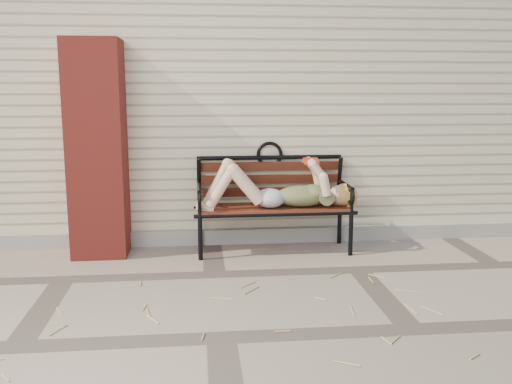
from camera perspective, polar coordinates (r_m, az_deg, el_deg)
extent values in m
plane|color=gray|center=(5.09, 10.22, -7.66)|extent=(80.00, 80.00, 0.00)
cube|color=beige|center=(7.76, 4.38, 9.91)|extent=(8.00, 4.00, 3.00)
cube|color=gray|center=(5.97, 7.67, -4.13)|extent=(8.00, 0.10, 0.15)
cube|color=maroon|center=(5.50, -15.57, 4.15)|extent=(0.50, 0.50, 2.00)
cylinder|color=black|center=(5.25, -5.60, -4.53)|extent=(0.04, 0.04, 0.43)
cylinder|color=black|center=(5.67, -5.63, -3.41)|extent=(0.04, 0.04, 0.43)
cylinder|color=black|center=(5.44, 9.46, -4.09)|extent=(0.04, 0.04, 0.43)
cylinder|color=black|center=(5.84, 8.35, -3.05)|extent=(0.04, 0.04, 0.43)
cube|color=#5B2717|center=(5.46, 1.77, -1.60)|extent=(1.45, 0.47, 0.03)
cylinder|color=black|center=(5.25, 2.08, -2.28)|extent=(1.52, 0.04, 0.04)
cylinder|color=black|center=(5.67, 1.48, -1.34)|extent=(1.52, 0.04, 0.04)
torus|color=black|center=(5.69, 1.37, 3.76)|extent=(0.26, 0.03, 0.26)
ellipsoid|color=#092F44|center=(5.45, 4.60, -0.42)|extent=(0.51, 0.30, 0.20)
ellipsoid|color=#092F44|center=(5.46, 5.78, -0.05)|extent=(0.25, 0.29, 0.15)
ellipsoid|color=#BCBDC2|center=(5.40, 1.42, -0.63)|extent=(0.29, 0.32, 0.18)
sphere|color=beige|center=(5.53, 8.39, -0.34)|extent=(0.21, 0.21, 0.21)
ellipsoid|color=tan|center=(5.54, 8.87, -0.28)|extent=(0.24, 0.24, 0.22)
cube|color=#B32514|center=(5.41, 5.45, 3.37)|extent=(0.13, 0.02, 0.02)
cube|color=silver|center=(5.37, 5.53, 3.05)|extent=(0.13, 0.08, 0.05)
cube|color=silver|center=(5.45, 5.36, 3.15)|extent=(0.13, 0.08, 0.05)
cube|color=#B32514|center=(5.37, 5.54, 3.08)|extent=(0.14, 0.09, 0.05)
cube|color=#B32514|center=(5.45, 5.36, 3.20)|extent=(0.14, 0.09, 0.05)
cylinder|color=tan|center=(4.70, 14.89, -9.31)|extent=(0.15, 0.02, 0.01)
cylinder|color=tan|center=(3.93, -8.01, -13.02)|extent=(0.04, 0.14, 0.01)
cylinder|color=tan|center=(4.12, 14.19, -12.10)|extent=(0.03, 0.13, 0.01)
cylinder|color=tan|center=(4.04, -17.66, -12.76)|extent=(0.16, 0.04, 0.01)
cylinder|color=tan|center=(3.63, -5.93, -15.05)|extent=(0.10, 0.14, 0.01)
cylinder|color=tan|center=(4.39, -17.26, -10.85)|extent=(0.11, 0.11, 0.01)
cylinder|color=tan|center=(4.31, 14.41, -11.12)|extent=(0.08, 0.12, 0.01)
cylinder|color=tan|center=(4.44, -2.81, -10.15)|extent=(0.10, 0.06, 0.01)
cylinder|color=tan|center=(4.87, 12.92, -8.53)|extent=(0.07, 0.10, 0.01)
cylinder|color=tan|center=(3.88, -4.58, -13.26)|extent=(0.18, 0.06, 0.01)
cylinder|color=tan|center=(4.08, 5.74, -12.08)|extent=(0.08, 0.14, 0.01)
cylinder|color=tan|center=(3.90, 12.59, -13.38)|extent=(0.05, 0.13, 0.01)
cylinder|color=tan|center=(3.48, -2.81, -16.19)|extent=(0.12, 0.05, 0.01)
cylinder|color=tan|center=(4.68, -13.70, -9.34)|extent=(0.11, 0.12, 0.01)
cylinder|color=tan|center=(3.84, -7.68, -13.63)|extent=(0.05, 0.15, 0.01)
cylinder|color=tan|center=(3.92, 6.73, -13.08)|extent=(0.15, 0.10, 0.01)
cylinder|color=tan|center=(4.20, -10.83, -11.54)|extent=(0.15, 0.01, 0.01)
cylinder|color=tan|center=(3.53, -8.88, -15.90)|extent=(0.13, 0.05, 0.01)
cylinder|color=tan|center=(4.32, 14.88, -11.08)|extent=(0.09, 0.13, 0.01)
cylinder|color=tan|center=(3.82, 0.59, -13.63)|extent=(0.10, 0.17, 0.01)
cylinder|color=tan|center=(4.81, -19.36, -9.07)|extent=(0.15, 0.12, 0.01)
cylinder|color=tan|center=(4.35, 18.06, -11.10)|extent=(0.17, 0.08, 0.01)
cylinder|color=tan|center=(3.73, -14.04, -14.62)|extent=(0.07, 0.17, 0.01)
cylinder|color=tan|center=(3.70, 18.88, -15.07)|extent=(0.18, 0.05, 0.01)
cylinder|color=tan|center=(3.39, 5.34, -16.99)|extent=(0.10, 0.10, 0.01)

